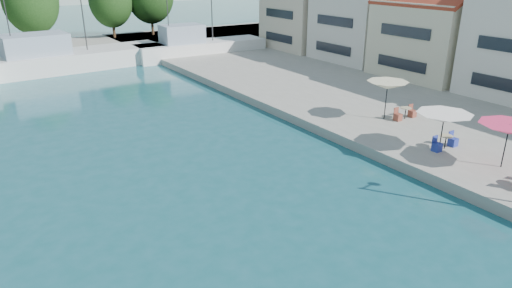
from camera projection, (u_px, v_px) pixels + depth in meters
quay_right at (445, 88)px, 38.53m from camera, size 32.00×92.00×0.60m
quay_far at (1, 56)px, 52.25m from camera, size 90.00×16.00×0.60m
building_04 at (438, 25)px, 40.16m from camera, size 9.00×8.80×9.20m
building_05 at (364, 14)px, 47.10m from camera, size 8.40×8.80×9.70m
building_06 at (309, 6)px, 54.04m from camera, size 9.00×8.80×10.20m
trawler_03 at (64, 60)px, 46.11m from camera, size 20.04×6.48×10.20m
trawler_04 at (198, 48)px, 52.49m from camera, size 15.23×4.53×10.20m
tree_06 at (30, 1)px, 54.09m from camera, size 6.38×6.38×9.44m
tree_07 at (111, 0)px, 61.48m from camera, size 5.80×5.80×8.58m
umbrella_pink at (509, 129)px, 21.98m from camera, size 2.91×2.91×2.25m
umbrella_white at (444, 118)px, 24.15m from camera, size 2.94×2.94×2.08m
umbrella_cream at (388, 85)px, 28.93m from camera, size 2.65×2.65×2.51m
cafe_table_02 at (445, 144)px, 24.87m from camera, size 1.82×0.70×0.76m
cafe_table_03 at (405, 115)px, 29.71m from camera, size 1.82×0.70×0.76m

